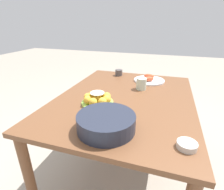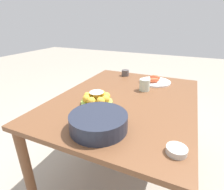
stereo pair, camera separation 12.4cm
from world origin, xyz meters
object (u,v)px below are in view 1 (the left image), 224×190
at_px(seafood_platter, 149,80).
at_px(cup_near, 119,73).
at_px(cup_far, 141,84).
at_px(dining_table, 125,107).
at_px(serving_bowl, 106,122).
at_px(sauce_bowl, 187,145).
at_px(cake_plate, 97,99).

height_order(seafood_platter, cup_near, cup_near).
bearing_deg(seafood_platter, cup_far, -9.25).
relative_size(dining_table, cup_near, 17.42).
distance_m(serving_bowl, seafood_platter, 0.88).
bearing_deg(cup_far, sauce_bowl, 25.11).
bearing_deg(dining_table, seafood_platter, 163.61).
bearing_deg(sauce_bowl, cake_plate, -118.09).
relative_size(seafood_platter, cup_near, 3.84).
height_order(dining_table, cup_near, cup_near).
xyz_separation_m(dining_table, cup_near, (-0.52, -0.20, 0.12)).
bearing_deg(cake_plate, cup_far, 147.36).
height_order(serving_bowl, cup_far, cup_far).
xyz_separation_m(sauce_bowl, cup_near, (-0.99, -0.59, 0.01)).
bearing_deg(sauce_bowl, cup_near, -148.91).
relative_size(dining_table, cup_far, 13.50).
bearing_deg(cup_far, dining_table, -24.24).
height_order(dining_table, serving_bowl, serving_bowl).
height_order(sauce_bowl, cup_far, cup_far).
bearing_deg(serving_bowl, cup_near, -168.03).
xyz_separation_m(cake_plate, serving_bowl, (0.27, 0.16, 0.01)).
bearing_deg(cup_far, serving_bowl, -7.05).
bearing_deg(sauce_bowl, dining_table, -139.75).
bearing_deg(seafood_platter, dining_table, -16.39).
bearing_deg(cup_near, cake_plate, 3.71).
height_order(cup_near, cup_far, cup_far).
height_order(cake_plate, cup_far, cup_far).
bearing_deg(cake_plate, seafood_platter, 155.41).
bearing_deg(cup_far, cake_plate, -32.64).
xyz_separation_m(sauce_bowl, seafood_platter, (-0.90, -0.27, -0.00)).
height_order(sauce_bowl, cup_near, cup_near).
bearing_deg(dining_table, cake_plate, -40.28).
relative_size(sauce_bowl, seafood_platter, 0.32).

